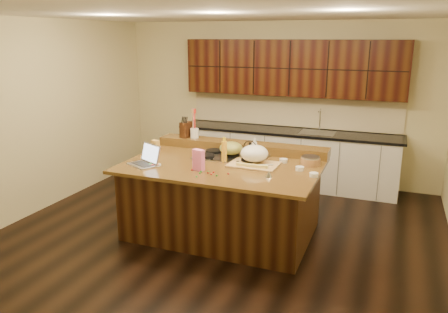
% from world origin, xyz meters
% --- Properties ---
extents(room, '(5.52, 5.02, 2.72)m').
position_xyz_m(room, '(0.00, 0.00, 1.35)').
color(room, black).
rests_on(room, ground).
extents(island, '(2.40, 1.60, 0.92)m').
position_xyz_m(island, '(0.00, 0.00, 0.46)').
color(island, black).
rests_on(island, ground).
extents(back_ledge, '(2.40, 0.30, 0.12)m').
position_xyz_m(back_ledge, '(0.00, 0.70, 0.98)').
color(back_ledge, black).
rests_on(back_ledge, island).
extents(cooktop, '(0.92, 0.52, 0.05)m').
position_xyz_m(cooktop, '(0.00, 0.30, 0.94)').
color(cooktop, gray).
rests_on(cooktop, island).
extents(back_counter, '(3.70, 0.66, 2.40)m').
position_xyz_m(back_counter, '(0.30, 2.23, 0.98)').
color(back_counter, silver).
rests_on(back_counter, ground).
extents(kettle, '(0.24, 0.24, 0.18)m').
position_xyz_m(kettle, '(0.30, 0.17, 1.05)').
color(kettle, black).
rests_on(kettle, cooktop).
extents(green_bowl, '(0.39, 0.39, 0.17)m').
position_xyz_m(green_bowl, '(0.00, 0.30, 1.05)').
color(green_bowl, olive).
rests_on(green_bowl, cooktop).
extents(laptop, '(0.45, 0.41, 0.25)m').
position_xyz_m(laptop, '(-0.86, -0.38, 0.99)').
color(laptop, '#B7B7BC').
rests_on(laptop, island).
extents(oil_bottle, '(0.08, 0.08, 0.27)m').
position_xyz_m(oil_bottle, '(-0.01, 0.07, 1.06)').
color(oil_bottle, gold).
rests_on(oil_bottle, island).
extents(vinegar_bottle, '(0.07, 0.07, 0.25)m').
position_xyz_m(vinegar_bottle, '(0.33, 0.25, 1.04)').
color(vinegar_bottle, silver).
rests_on(vinegar_bottle, island).
extents(wooden_tray, '(0.60, 0.48, 0.24)m').
position_xyz_m(wooden_tray, '(0.37, 0.12, 1.03)').
color(wooden_tray, tan).
rests_on(wooden_tray, island).
extents(ramekin_a, '(0.13, 0.13, 0.04)m').
position_xyz_m(ramekin_a, '(0.95, 0.08, 0.94)').
color(ramekin_a, white).
rests_on(ramekin_a, island).
extents(ramekin_b, '(0.11, 0.11, 0.04)m').
position_xyz_m(ramekin_b, '(1.15, -0.10, 0.94)').
color(ramekin_b, white).
rests_on(ramekin_b, island).
extents(ramekin_c, '(0.13, 0.13, 0.04)m').
position_xyz_m(ramekin_c, '(0.69, 0.34, 0.94)').
color(ramekin_c, white).
rests_on(ramekin_c, island).
extents(strainer_bowl, '(0.31, 0.31, 0.09)m').
position_xyz_m(strainer_bowl, '(1.03, 0.34, 0.97)').
color(strainer_bowl, '#996B3F').
rests_on(strainer_bowl, island).
extents(kitchen_timer, '(0.09, 0.09, 0.07)m').
position_xyz_m(kitchen_timer, '(0.68, -0.30, 0.96)').
color(kitchen_timer, silver).
rests_on(kitchen_timer, island).
extents(pink_bag, '(0.15, 0.11, 0.25)m').
position_xyz_m(pink_bag, '(-0.16, -0.36, 1.05)').
color(pink_bag, pink).
rests_on(pink_bag, island).
extents(candy_plate, '(0.20, 0.20, 0.01)m').
position_xyz_m(candy_plate, '(-0.76, -0.38, 0.93)').
color(candy_plate, white).
rests_on(candy_plate, island).
extents(package_box, '(0.12, 0.10, 0.15)m').
position_xyz_m(package_box, '(-1.10, 0.26, 0.99)').
color(package_box, '#E6B651').
rests_on(package_box, island).
extents(utensil_crock, '(0.13, 0.13, 0.14)m').
position_xyz_m(utensil_crock, '(-0.71, 0.70, 1.11)').
color(utensil_crock, white).
rests_on(utensil_crock, back_ledge).
extents(knife_block, '(0.15, 0.20, 0.22)m').
position_xyz_m(knife_block, '(-0.84, 0.70, 1.15)').
color(knife_block, black).
rests_on(knife_block, back_ledge).
extents(gumdrop_0, '(0.02, 0.02, 0.02)m').
position_xyz_m(gumdrop_0, '(0.05, -0.47, 0.93)').
color(gumdrop_0, red).
rests_on(gumdrop_0, island).
extents(gumdrop_1, '(0.02, 0.02, 0.02)m').
position_xyz_m(gumdrop_1, '(-0.07, -0.62, 0.93)').
color(gumdrop_1, '#198C26').
rests_on(gumdrop_1, island).
extents(gumdrop_2, '(0.02, 0.02, 0.02)m').
position_xyz_m(gumdrop_2, '(0.22, -0.38, 0.93)').
color(gumdrop_2, red).
rests_on(gumdrop_2, island).
extents(gumdrop_3, '(0.02, 0.02, 0.02)m').
position_xyz_m(gumdrop_3, '(-0.02, -0.40, 0.93)').
color(gumdrop_3, '#198C26').
rests_on(gumdrop_3, island).
extents(gumdrop_4, '(0.02, 0.02, 0.02)m').
position_xyz_m(gumdrop_4, '(-0.23, -0.40, 0.93)').
color(gumdrop_4, red).
rests_on(gumdrop_4, island).
extents(gumdrop_5, '(0.02, 0.02, 0.02)m').
position_xyz_m(gumdrop_5, '(0.13, -0.50, 0.93)').
color(gumdrop_5, '#198C26').
rests_on(gumdrop_5, island).
extents(gumdrop_6, '(0.02, 0.02, 0.02)m').
position_xyz_m(gumdrop_6, '(-0.01, -0.44, 0.93)').
color(gumdrop_6, red).
rests_on(gumdrop_6, island).
extents(gumdrop_7, '(0.02, 0.02, 0.02)m').
position_xyz_m(gumdrop_7, '(-0.10, -0.42, 0.93)').
color(gumdrop_7, '#198C26').
rests_on(gumdrop_7, island).
extents(gumdrop_8, '(0.02, 0.02, 0.02)m').
position_xyz_m(gumdrop_8, '(0.05, -0.39, 0.93)').
color(gumdrop_8, red).
rests_on(gumdrop_8, island).
extents(gumdrop_9, '(0.02, 0.02, 0.02)m').
position_xyz_m(gumdrop_9, '(-0.09, -0.48, 0.93)').
color(gumdrop_9, '#198C26').
rests_on(gumdrop_9, island).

